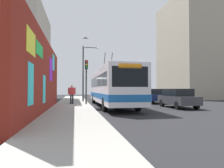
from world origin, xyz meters
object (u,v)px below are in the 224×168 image
object	(u,v)px
traffic_light	(86,74)
street_lamp	(85,69)
parked_car_white	(137,94)
city_bus	(111,86)
parked_car_navy	(151,96)
parked_car_dark_gray	(178,98)
pedestrian_midblock	(72,93)

from	to	relation	value
traffic_light	street_lamp	xyz separation A→B (m)	(4.84, -0.13, 0.98)
parked_car_white	street_lamp	xyz separation A→B (m)	(-2.70, 7.22, 3.08)
city_bus	parked_car_navy	size ratio (longest dim) A/B	2.81
city_bus	traffic_light	world-z (taller)	city_bus
parked_car_dark_gray	traffic_light	distance (m)	8.40
parked_car_navy	parked_car_white	xyz separation A→B (m)	(5.31, -0.00, 0.00)
city_bus	parked_car_navy	bearing A→B (deg)	-56.97
parked_car_dark_gray	street_lamp	xyz separation A→B (m)	(8.32, 7.22, 3.08)
parked_car_dark_gray	parked_car_white	distance (m)	11.01
parked_car_white	pedestrian_midblock	size ratio (longest dim) A/B	2.76
parked_car_navy	street_lamp	distance (m)	8.28
parked_car_navy	traffic_light	world-z (taller)	traffic_light
city_bus	street_lamp	size ratio (longest dim) A/B	1.92
traffic_light	parked_car_dark_gray	bearing A→B (deg)	-115.35
city_bus	street_lamp	world-z (taller)	street_lamp
pedestrian_midblock	traffic_light	size ratio (longest dim) A/B	0.43
parked_car_navy	parked_car_dark_gray	bearing A→B (deg)	180.00
traffic_light	pedestrian_midblock	bearing A→B (deg)	73.32
city_bus	parked_car_dark_gray	xyz separation A→B (m)	(-2.32, -5.20, -1.00)
parked_car_dark_gray	pedestrian_midblock	distance (m)	9.51
parked_car_white	parked_car_dark_gray	bearing A→B (deg)	180.00
pedestrian_midblock	street_lamp	size ratio (longest dim) A/B	0.27
pedestrian_midblock	traffic_light	bearing A→B (deg)	-106.68
traffic_light	street_lamp	bearing A→B (deg)	-1.53
pedestrian_midblock	parked_car_dark_gray	bearing A→B (deg)	-114.09
city_bus	parked_car_dark_gray	distance (m)	5.78
parked_car_white	traffic_light	xyz separation A→B (m)	(-7.53, 7.35, 2.10)
pedestrian_midblock	street_lamp	xyz separation A→B (m)	(4.44, -1.46, 2.71)
pedestrian_midblock	traffic_light	world-z (taller)	traffic_light
pedestrian_midblock	street_lamp	world-z (taller)	street_lamp
parked_car_navy	city_bus	bearing A→B (deg)	123.03
parked_car_navy	traffic_light	bearing A→B (deg)	106.81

